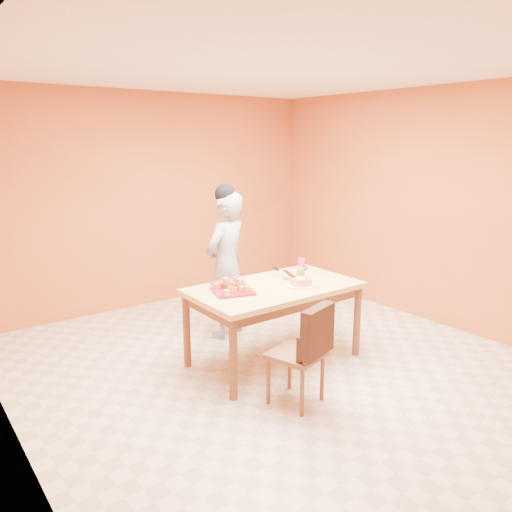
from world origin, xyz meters
TOP-DOWN VIEW (x-y plane):
  - floor at (0.00, 0.00)m, footprint 5.00×5.00m
  - ceiling at (0.00, 0.00)m, footprint 5.00×5.00m
  - wall_back at (0.00, 2.50)m, footprint 4.50×0.00m
  - wall_left at (-2.25, 0.00)m, footprint 0.00×5.00m
  - wall_right at (2.25, 0.00)m, footprint 0.00×5.00m
  - dining_table at (0.06, 0.14)m, footprint 1.60×0.90m
  - dining_chair at (-0.30, -0.60)m, footprint 0.50×0.56m
  - pastry_pile at (-0.37, 0.21)m, footprint 0.32×0.32m
  - person at (0.06, 0.98)m, footprint 0.67×0.55m
  - pastry_platter at (-0.37, 0.21)m, footprint 0.44×0.44m
  - red_dinner_plate at (-0.30, 0.49)m, footprint 0.25×0.25m
  - white_cake_plate at (0.27, 0.01)m, footprint 0.40×0.40m
  - sponge_cake at (0.27, 0.01)m, footprint 0.25×0.25m
  - cake_server at (0.28, 0.19)m, footprint 0.16×0.29m
  - egg_ornament at (0.43, 0.19)m, footprint 0.12×0.10m
  - magenta_glass at (0.69, 0.47)m, footprint 0.10×0.10m
  - checker_tin at (0.68, 0.44)m, footprint 0.13×0.13m

SIDE VIEW (x-z plane):
  - floor at x=0.00m, z-range 0.00..0.00m
  - dining_chair at x=-0.30m, z-range 0.02..0.88m
  - dining_table at x=0.06m, z-range 0.29..1.05m
  - white_cake_plate at x=0.27m, z-range 0.76..0.77m
  - red_dinner_plate at x=-0.30m, z-range 0.76..0.77m
  - pastry_platter at x=-0.37m, z-range 0.76..0.78m
  - checker_tin at x=0.68m, z-range 0.76..0.79m
  - person at x=0.06m, z-range 0.00..1.58m
  - sponge_cake at x=0.27m, z-range 0.77..0.82m
  - magenta_glass at x=0.69m, z-range 0.76..0.87m
  - egg_ornament at x=0.43m, z-range 0.76..0.88m
  - cake_server at x=0.28m, z-range 0.83..0.83m
  - pastry_pile at x=-0.37m, z-range 0.78..0.88m
  - wall_back at x=0.00m, z-range -0.90..3.60m
  - wall_left at x=-2.25m, z-range -1.15..3.85m
  - wall_right at x=2.25m, z-range -1.15..3.85m
  - ceiling at x=0.00m, z-range 2.70..2.70m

